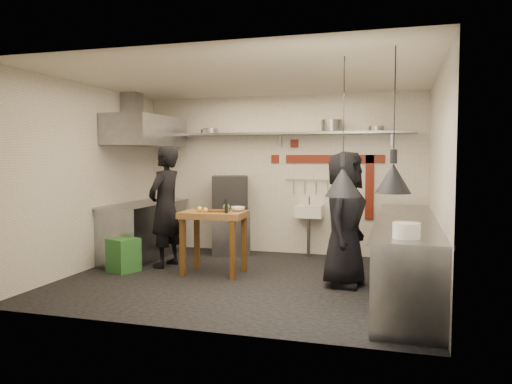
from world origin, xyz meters
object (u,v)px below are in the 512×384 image
(chef_right, at_px, (344,219))
(chef_left, at_px, (165,207))
(oven_stand, at_px, (231,231))
(green_bin, at_px, (124,255))
(prep_table, at_px, (214,243))
(combi_oven, at_px, (230,192))

(chef_right, bearing_deg, chef_left, 92.78)
(oven_stand, distance_m, chef_left, 1.55)
(green_bin, relative_size, prep_table, 0.54)
(green_bin, height_order, chef_left, chef_left)
(chef_left, relative_size, chef_right, 1.05)
(chef_right, bearing_deg, combi_oven, 63.19)
(oven_stand, xyz_separation_m, green_bin, (-1.08, -1.81, -0.15))
(prep_table, bearing_deg, combi_oven, 98.60)
(green_bin, height_order, chef_right, chef_right)
(oven_stand, bearing_deg, chef_left, -134.57)
(oven_stand, relative_size, green_bin, 1.60)
(green_bin, relative_size, chef_left, 0.27)
(oven_stand, xyz_separation_m, chef_left, (-0.63, -1.30, 0.54))
(combi_oven, xyz_separation_m, chef_right, (2.19, -1.71, -0.20))
(oven_stand, distance_m, green_bin, 2.11)
(oven_stand, height_order, combi_oven, combi_oven)
(oven_stand, distance_m, prep_table, 1.58)
(oven_stand, xyz_separation_m, chef_right, (2.18, -1.71, 0.49))
(green_bin, xyz_separation_m, chef_left, (0.44, 0.50, 0.69))
(oven_stand, xyz_separation_m, prep_table, (0.27, -1.55, 0.06))
(green_bin, bearing_deg, combi_oven, 59.44)
(prep_table, bearing_deg, chef_left, 162.52)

